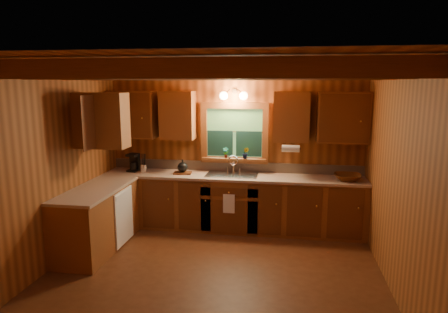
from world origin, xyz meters
name	(u,v)px	position (x,y,z in m)	size (l,w,h in m)	color
room	(213,172)	(0.00, 0.00, 1.30)	(4.20, 4.20, 4.20)	#532A14
ceiling_beams	(213,72)	(0.00, 0.00, 2.49)	(4.20, 2.54, 0.18)	brown
base_cabinets	(198,207)	(-0.49, 1.28, 0.43)	(4.20, 2.22, 0.86)	brown
countertop	(199,180)	(-0.48, 1.29, 0.88)	(4.20, 2.24, 0.04)	tan
backsplash	(234,167)	(0.00, 1.89, 0.98)	(4.20, 0.02, 0.16)	tan
dishwasher_panel	(124,217)	(-1.47, 0.68, 0.43)	(0.02, 0.60, 0.80)	white
upper_cabinets	(195,117)	(-0.56, 1.42, 1.84)	(4.19, 1.77, 0.78)	brown
window	(234,134)	(0.00, 1.87, 1.53)	(1.12, 0.08, 1.00)	brown
window_sill	(234,159)	(0.00, 1.82, 1.12)	(1.06, 0.14, 0.04)	brown
wall_sconce	(234,96)	(0.00, 1.75, 2.16)	(0.45, 0.21, 0.17)	black
paper_towel_roll	(291,148)	(0.92, 1.53, 1.37)	(0.11, 0.11, 0.27)	white
dish_towel	(229,204)	(0.00, 1.26, 0.52)	(0.18, 0.01, 0.30)	white
sink	(232,178)	(0.00, 1.60, 0.86)	(0.82, 0.48, 0.43)	silver
coffee_maker	(134,162)	(-1.67, 1.64, 1.05)	(0.17, 0.21, 0.30)	black
utensil_crock	(144,168)	(-1.47, 1.55, 0.98)	(0.11, 0.11, 0.32)	silver
cutting_board	(183,173)	(-0.81, 1.57, 0.91)	(0.28, 0.20, 0.03)	#582A12
teakettle	(183,167)	(-0.81, 1.57, 1.01)	(0.16, 0.16, 0.21)	black
wicker_basket	(348,177)	(1.79, 1.52, 0.95)	(0.41, 0.41, 0.10)	#48230C
potted_plant_left	(226,153)	(-0.14, 1.81, 1.23)	(0.09, 0.06, 0.18)	#582A12
potted_plant_right	(246,153)	(0.20, 1.78, 1.23)	(0.10, 0.08, 0.19)	#582A12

